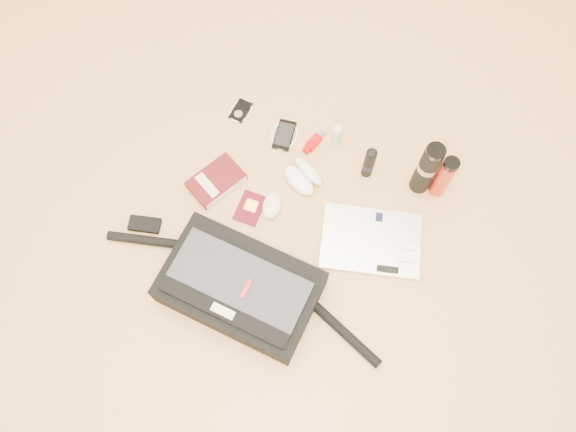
{
  "coord_description": "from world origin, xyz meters",
  "views": [
    {
      "loc": [
        0.33,
        -0.54,
        1.91
      ],
      "look_at": [
        -0.03,
        0.08,
        0.06
      ],
      "focal_mm": 35.0,
      "sensor_mm": 36.0,
      "label": 1
    }
  ],
  "objects": [
    {
      "name": "passport",
      "position": [
        -0.18,
        0.06,
        0.0
      ],
      "size": [
        0.11,
        0.14,
        0.01
      ],
      "rotation": [
        0.0,
        0.0,
        0.16
      ],
      "color": "#4B0711",
      "rests_on": "ground"
    },
    {
      "name": "thermos_black",
      "position": [
        0.32,
        0.46,
        0.14
      ],
      "size": [
        0.08,
        0.08,
        0.28
      ],
      "rotation": [
        0.0,
        0.0,
        -0.06
      ],
      "color": "black",
      "rests_on": "ground"
    },
    {
      "name": "mouse",
      "position": [
        -0.11,
        0.1,
        0.02
      ],
      "size": [
        0.1,
        0.13,
        0.04
      ],
      "rotation": [
        0.0,
        0.0,
        0.3
      ],
      "color": "silver",
      "rests_on": "ground"
    },
    {
      "name": "aerosol_can",
      "position": [
        0.13,
        0.4,
        0.08
      ],
      "size": [
        0.05,
        0.05,
        0.17
      ],
      "rotation": [
        0.0,
        0.0,
        0.24
      ],
      "color": "black",
      "rests_on": "ground"
    },
    {
      "name": "sunglasses_case",
      "position": [
        -0.07,
        0.26,
        0.03
      ],
      "size": [
        0.18,
        0.16,
        0.08
      ],
      "rotation": [
        0.0,
        0.0,
        -0.36
      ],
      "color": "white",
      "rests_on": "ground"
    },
    {
      "name": "phone",
      "position": [
        -0.22,
        0.39,
        0.01
      ],
      "size": [
        0.13,
        0.14,
        0.01
      ],
      "rotation": [
        0.0,
        0.0,
        0.27
      ],
      "color": "black",
      "rests_on": "ground"
    },
    {
      "name": "thermos_red",
      "position": [
        0.38,
        0.47,
        0.11
      ],
      "size": [
        0.08,
        0.08,
        0.23
      ],
      "rotation": [
        0.0,
        0.0,
        -0.41
      ],
      "color": "#AD2617",
      "rests_on": "ground"
    },
    {
      "name": "book",
      "position": [
        -0.34,
        0.08,
        0.02
      ],
      "size": [
        0.19,
        0.23,
        0.04
      ],
      "rotation": [
        0.0,
        0.0,
        -0.34
      ],
      "color": "#480C0F",
      "rests_on": "ground"
    },
    {
      "name": "inhaler",
      "position": [
        -0.11,
        0.41,
        0.02
      ],
      "size": [
        0.04,
        0.12,
        0.03
      ],
      "rotation": [
        0.0,
        0.0,
        -0.16
      ],
      "color": "#AF000A",
      "rests_on": "ground"
    },
    {
      "name": "laptop",
      "position": [
        0.27,
        0.17,
        0.01
      ],
      "size": [
        0.42,
        0.36,
        0.03
      ],
      "rotation": [
        0.0,
        0.0,
        0.4
      ],
      "color": "silver",
      "rests_on": "ground"
    },
    {
      "name": "spray_bottle",
      "position": [
        -0.03,
        0.46,
        0.06
      ],
      "size": [
        0.04,
        0.04,
        0.13
      ],
      "rotation": [
        0.0,
        0.0,
        0.36
      ],
      "color": "#98BAC9",
      "rests_on": "ground"
    },
    {
      "name": "messenger_bag",
      "position": [
        -0.04,
        -0.22,
        0.07
      ],
      "size": [
        1.05,
        0.36,
        0.15
      ],
      "rotation": [
        0.0,
        0.0,
        0.08
      ],
      "color": "black",
      "rests_on": "ground"
    },
    {
      "name": "ground",
      "position": [
        0.0,
        0.0,
        0.0
      ],
      "size": [
        4.0,
        4.0,
        0.0
      ],
      "primitive_type": "plane",
      "color": "tan",
      "rests_on": "ground"
    },
    {
      "name": "ipod",
      "position": [
        -0.43,
        0.39,
        0.01
      ],
      "size": [
        0.09,
        0.1,
        0.01
      ],
      "rotation": [
        0.0,
        0.0,
        0.07
      ],
      "color": "black",
      "rests_on": "ground"
    }
  ]
}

